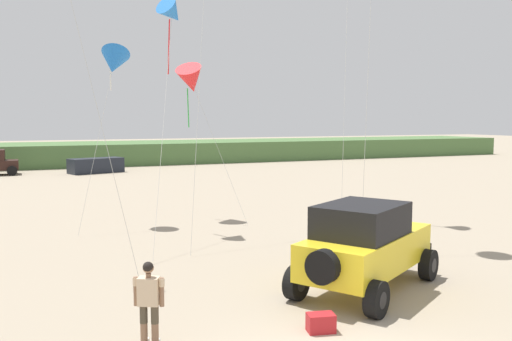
{
  "coord_description": "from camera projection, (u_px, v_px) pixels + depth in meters",
  "views": [
    {
      "loc": [
        -5.24,
        -7.81,
        4.38
      ],
      "look_at": [
        -0.23,
        3.98,
        3.15
      ],
      "focal_mm": 38.17,
      "sensor_mm": 36.0,
      "label": 1
    }
  ],
  "objects": [
    {
      "name": "person_watching",
      "position": [
        149.0,
        299.0,
        10.41
      ],
      "size": [
        0.56,
        0.44,
        1.67
      ],
      "color": "#8C664C",
      "rests_on": "ground_plane"
    },
    {
      "name": "cooler_box",
      "position": [
        321.0,
        323.0,
        11.19
      ],
      "size": [
        0.63,
        0.47,
        0.38
      ],
      "primitive_type": "cube",
      "rotation": [
        0.0,
        0.0,
        -0.22
      ],
      "color": "#B21E23",
      "rests_on": "ground_plane"
    },
    {
      "name": "dune_ridge",
      "position": [
        115.0,
        153.0,
        53.61
      ],
      "size": [
        90.0,
        9.25,
        2.03
      ],
      "primitive_type": "cube",
      "color": "#4C703D",
      "rests_on": "ground_plane"
    },
    {
      "name": "jeep",
      "position": [
        366.0,
        244.0,
        13.84
      ],
      "size": [
        4.97,
        4.27,
        2.26
      ],
      "color": "yellow",
      "rests_on": "ground_plane"
    },
    {
      "name": "kite_black_sled",
      "position": [
        191.0,
        80.0,
        23.96
      ],
      "size": [
        2.27,
        4.1,
        6.92
      ],
      "color": "red",
      "rests_on": "ground_plane"
    },
    {
      "name": "distant_sedan",
      "position": [
        96.0,
        165.0,
        44.01
      ],
      "size": [
        4.52,
        2.89,
        1.2
      ],
      "primitive_type": "cube",
      "rotation": [
        0.0,
        0.0,
        0.31
      ],
      "color": "#1E232D",
      "rests_on": "ground_plane"
    },
    {
      "name": "kite_green_box",
      "position": [
        114.0,
        63.0,
        22.06
      ],
      "size": [
        2.62,
        2.91,
        7.49
      ],
      "color": "blue",
      "rests_on": "ground_plane"
    },
    {
      "name": "kite_red_delta",
      "position": [
        172.0,
        13.0,
        20.96
      ],
      "size": [
        2.78,
        5.74,
        9.06
      ],
      "color": "blue",
      "rests_on": "ground_plane"
    }
  ]
}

